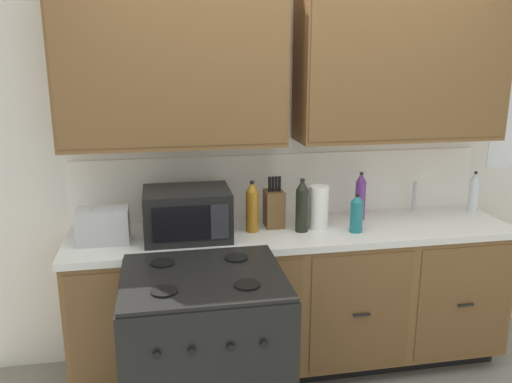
# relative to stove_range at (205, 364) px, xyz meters

# --- Properties ---
(wall_unit) EXTENTS (3.81, 0.40, 2.57)m
(wall_unit) POSITION_rel_stove_range_xyz_m (0.60, 0.83, 1.19)
(wall_unit) COLOR white
(wall_unit) RESTS_ON ground_plane
(counter_run) EXTENTS (2.64, 0.64, 0.91)m
(counter_run) POSITION_rel_stove_range_xyz_m (0.60, 0.63, -0.00)
(counter_run) COLOR black
(counter_run) RESTS_ON ground_plane
(stove_range) EXTENTS (0.76, 0.68, 0.95)m
(stove_range) POSITION_rel_stove_range_xyz_m (0.00, 0.00, 0.00)
(stove_range) COLOR black
(stove_range) RESTS_ON ground_plane
(microwave) EXTENTS (0.48, 0.37, 0.28)m
(microwave) POSITION_rel_stove_range_xyz_m (-0.03, 0.60, 0.58)
(microwave) COLOR black
(microwave) RESTS_ON counter_run
(toaster) EXTENTS (0.28, 0.18, 0.19)m
(toaster) POSITION_rel_stove_range_xyz_m (-0.49, 0.61, 0.54)
(toaster) COLOR #B7B7BC
(toaster) RESTS_ON counter_run
(knife_block) EXTENTS (0.11, 0.14, 0.31)m
(knife_block) POSITION_rel_stove_range_xyz_m (0.49, 0.70, 0.56)
(knife_block) COLOR brown
(knife_block) RESTS_ON counter_run
(sink_faucet) EXTENTS (0.02, 0.02, 0.20)m
(sink_faucet) POSITION_rel_stove_range_xyz_m (1.47, 0.84, 0.54)
(sink_faucet) COLOR #B2B5BA
(sink_faucet) RESTS_ON counter_run
(paper_towel_roll) EXTENTS (0.12, 0.12, 0.26)m
(paper_towel_roll) POSITION_rel_stove_range_xyz_m (0.74, 0.62, 0.57)
(paper_towel_roll) COLOR white
(paper_towel_roll) RESTS_ON counter_run
(bottle_amber) EXTENTS (0.07, 0.07, 0.30)m
(bottle_amber) POSITION_rel_stove_range_xyz_m (0.34, 0.64, 0.59)
(bottle_amber) COLOR #9E6619
(bottle_amber) RESTS_ON counter_run
(bottle_teal) EXTENTS (0.07, 0.07, 0.23)m
(bottle_teal) POSITION_rel_stove_range_xyz_m (0.94, 0.51, 0.56)
(bottle_teal) COLOR #1E707A
(bottle_teal) RESTS_ON counter_run
(bottle_violet) EXTENTS (0.07, 0.07, 0.30)m
(bottle_violet) POSITION_rel_stove_range_xyz_m (1.06, 0.75, 0.59)
(bottle_violet) COLOR #663384
(bottle_violet) RESTS_ON counter_run
(bottle_dark) EXTENTS (0.08, 0.08, 0.32)m
(bottle_dark) POSITION_rel_stove_range_xyz_m (0.63, 0.58, 0.60)
(bottle_dark) COLOR black
(bottle_dark) RESTS_ON counter_run
(bottle_clear) EXTENTS (0.06, 0.06, 0.27)m
(bottle_clear) POSITION_rel_stove_range_xyz_m (1.85, 0.76, 0.57)
(bottle_clear) COLOR silver
(bottle_clear) RESTS_ON counter_run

